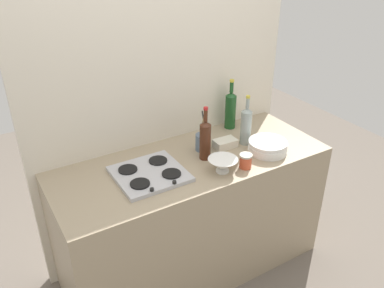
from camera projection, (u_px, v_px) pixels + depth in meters
The scene contains 12 objects.
ground_plane at pixel (192, 264), 3.02m from camera, with size 6.00×6.00×0.00m, color #6B6056.
counter_block at pixel (192, 216), 2.80m from camera, with size 1.80×0.70×0.90m, color tan.
backsplash_panel at pixel (164, 115), 2.79m from camera, with size 1.90×0.06×2.14m, color beige.
stovetop_hob at pixel (150, 174), 2.42m from camera, with size 0.41×0.39×0.04m.
plate_stack at pixel (268, 147), 2.66m from camera, with size 0.26×0.26×0.08m.
wine_bottle_leftmost at pixel (230, 109), 2.94m from camera, with size 0.08×0.08×0.37m.
wine_bottle_mid_left at pixel (205, 139), 2.55m from camera, with size 0.07×0.07×0.36m.
wine_bottle_mid_right at pixel (246, 125), 2.73m from camera, with size 0.07×0.07×0.35m.
mixing_bowl at pixel (223, 165), 2.45m from camera, with size 0.18×0.18×0.09m.
butter_dish at pixel (225, 143), 2.73m from camera, with size 0.15×0.10×0.06m, color silver.
utensil_crock at pixel (202, 141), 2.68m from camera, with size 0.09×0.09×0.29m.
condiment_jar_front at pixel (246, 161), 2.49m from camera, with size 0.08×0.08×0.09m.
Camera 1 is at (-1.14, -1.90, 2.23)m, focal length 37.81 mm.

